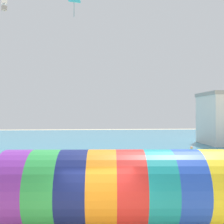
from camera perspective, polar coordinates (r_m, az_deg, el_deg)
name	(u,v)px	position (r m, az deg, el deg)	size (l,w,h in m)	color
sea	(94,138)	(43.48, -4.11, -5.89)	(120.00, 40.00, 0.10)	teal
giant_inflatable_tube	(117,187)	(9.96, 1.04, -16.86)	(8.63, 3.40, 2.88)	purple
kite_white_box	(4,5)	(18.21, -23.42, 21.57)	(0.37, 0.37, 0.75)	white
bystander_far_left	(192,156)	(21.36, 17.72, -9.58)	(0.41, 0.31, 1.64)	#383D56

